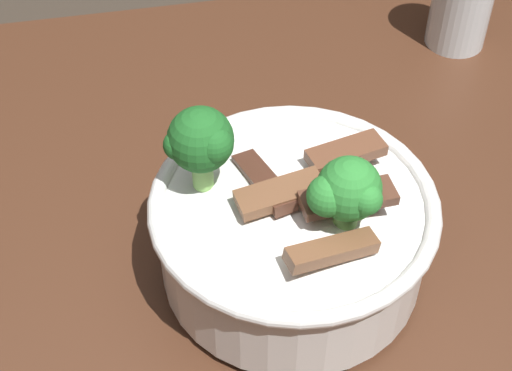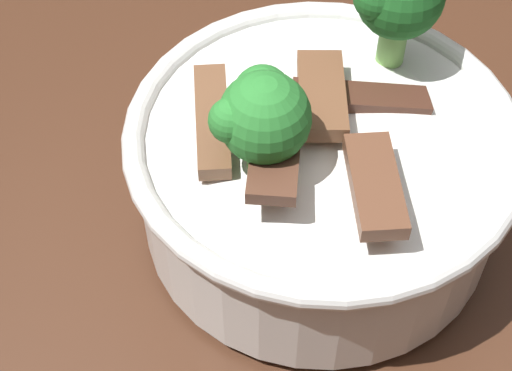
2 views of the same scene
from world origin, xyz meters
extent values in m
cube|color=#472819|center=(0.00, 0.00, 0.80)|extent=(1.32, 0.96, 0.04)
cube|color=#472819|center=(0.59, 0.41, 0.39)|extent=(0.06, 0.06, 0.78)
cylinder|color=white|center=(-0.09, -0.09, 0.82)|extent=(0.10, 0.10, 0.01)
cylinder|color=white|center=(-0.09, -0.09, 0.86)|extent=(0.20, 0.20, 0.07)
torus|color=white|center=(-0.09, -0.09, 0.90)|extent=(0.21, 0.21, 0.01)
ellipsoid|color=white|center=(-0.09, -0.09, 0.88)|extent=(0.18, 0.18, 0.05)
cube|color=#563323|center=(-0.12, -0.07, 0.92)|extent=(0.07, 0.03, 0.01)
cube|color=brown|center=(-0.13, -0.12, 0.92)|extent=(0.06, 0.03, 0.01)
cube|color=brown|center=(-0.10, -0.03, 0.91)|extent=(0.07, 0.03, 0.02)
cube|color=#4C2B1E|center=(-0.07, -0.11, 0.91)|extent=(0.04, 0.08, 0.02)
cube|color=brown|center=(-0.07, -0.09, 0.92)|extent=(0.07, 0.03, 0.01)
cylinder|color=#7AB256|center=(-0.02, -0.12, 0.91)|extent=(0.02, 0.02, 0.03)
cylinder|color=#6BA84C|center=(-0.12, -0.06, 0.91)|extent=(0.02, 0.02, 0.02)
sphere|color=#2D8433|center=(-0.12, -0.06, 0.94)|extent=(0.04, 0.04, 0.04)
sphere|color=#2D8433|center=(-0.10, -0.06, 0.94)|extent=(0.03, 0.03, 0.03)
sphere|color=#2D8433|center=(-0.12, -0.05, 0.94)|extent=(0.02, 0.02, 0.02)
camera|label=1|loc=(0.02, 0.28, 1.32)|focal=55.42mm
camera|label=2|loc=(-0.37, -0.10, 1.21)|focal=56.22mm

